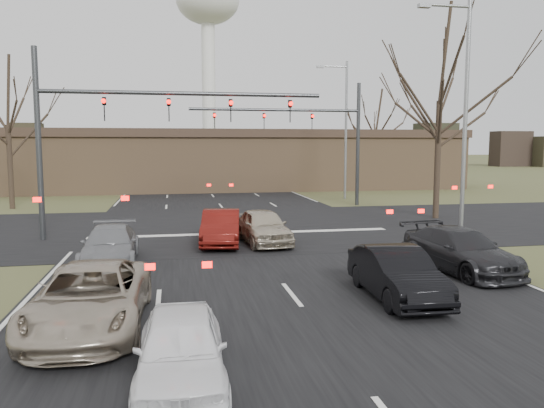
{
  "coord_description": "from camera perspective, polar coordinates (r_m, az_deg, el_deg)",
  "views": [
    {
      "loc": [
        -3.08,
        -10.48,
        4.02
      ],
      "look_at": [
        0.24,
        7.14,
        2.0
      ],
      "focal_mm": 35.0,
      "sensor_mm": 36.0,
      "label": 1
    }
  ],
  "objects": [
    {
      "name": "water_tower",
      "position": [
        134.52,
        -6.93,
        19.91
      ],
      "size": [
        15.0,
        15.0,
        44.5
      ],
      "color": "silver",
      "rests_on": "ground"
    },
    {
      "name": "building",
      "position": [
        48.76,
        -4.71,
        4.82
      ],
      "size": [
        42.4,
        10.4,
        5.3
      ],
      "color": "#8A6A4A",
      "rests_on": "ground"
    },
    {
      "name": "road_cross",
      "position": [
        25.97,
        -3.74,
        -2.45
      ],
      "size": [
        200.0,
        14.0,
        0.02
      ],
      "primitive_type": "cube",
      "color": "black",
      "rests_on": "ground"
    },
    {
      "name": "mast_arm_near",
      "position": [
        23.6,
        -16.08,
        8.74
      ],
      "size": [
        12.12,
        0.24,
        8.0
      ],
      "color": "#383A3D",
      "rests_on": "ground"
    },
    {
      "name": "car_charcoal_sedan",
      "position": [
        17.87,
        19.6,
        -4.71
      ],
      "size": [
        2.49,
        4.9,
        1.36
      ],
      "primitive_type": "imported",
      "rotation": [
        0.0,
        0.0,
        0.13
      ],
      "color": "black",
      "rests_on": "ground"
    },
    {
      "name": "car_silver_ahead",
      "position": [
        21.5,
        -0.96,
        -2.43
      ],
      "size": [
        2.05,
        4.3,
        1.42
      ],
      "primitive_type": "imported",
      "rotation": [
        0.0,
        0.0,
        0.09
      ],
      "color": "#B7AB94",
      "rests_on": "ground"
    },
    {
      "name": "tree_right_far",
      "position": [
        49.03,
        11.15,
        9.75
      ],
      "size": [
        5.4,
        5.4,
        9.0
      ],
      "color": "black",
      "rests_on": "ground"
    },
    {
      "name": "mast_arm_far",
      "position": [
        34.75,
        4.84,
        8.05
      ],
      "size": [
        11.12,
        0.24,
        8.0
      ],
      "color": "#383A3D",
      "rests_on": "ground"
    },
    {
      "name": "tree_right_near",
      "position": [
        30.38,
        17.75,
        15.37
      ],
      "size": [
        6.9,
        6.9,
        11.5
      ],
      "color": "black",
      "rests_on": "ground"
    },
    {
      "name": "car_white_sedan",
      "position": [
        9.3,
        -9.78,
        -15.08
      ],
      "size": [
        1.57,
        3.71,
        1.25
      ],
      "primitive_type": "imported",
      "rotation": [
        0.0,
        0.0,
        -0.02
      ],
      "color": "white",
      "rests_on": "ground"
    },
    {
      "name": "car_grey_ahead",
      "position": [
        18.69,
        -17.03,
        -4.28
      ],
      "size": [
        1.86,
        4.41,
        1.27
      ],
      "primitive_type": "imported",
      "rotation": [
        0.0,
        0.0,
        0.02
      ],
      "color": "gray",
      "rests_on": "ground"
    },
    {
      "name": "streetlight_right_far",
      "position": [
        39.51,
        7.72,
        8.65
      ],
      "size": [
        2.34,
        0.25,
        10.0
      ],
      "color": "gray",
      "rests_on": "ground"
    },
    {
      "name": "streetlight_right_near",
      "position": [
        23.74,
        19.75,
        9.84
      ],
      "size": [
        2.34,
        0.25,
        10.0
      ],
      "color": "gray",
      "rests_on": "ground"
    },
    {
      "name": "road_main",
      "position": [
        70.66,
        -8.17,
        3.11
      ],
      "size": [
        14.0,
        300.0,
        0.02
      ],
      "primitive_type": "cube",
      "color": "black",
      "rests_on": "ground"
    },
    {
      "name": "car_black_hatch",
      "position": [
        14.28,
        13.26,
        -7.3
      ],
      "size": [
        1.53,
        4.11,
        1.34
      ],
      "primitive_type": "imported",
      "rotation": [
        0.0,
        0.0,
        -0.03
      ],
      "color": "black",
      "rests_on": "ground"
    },
    {
      "name": "car_red_ahead",
      "position": [
        21.47,
        -5.5,
        -2.52
      ],
      "size": [
        2.0,
        4.36,
        1.39
      ],
      "primitive_type": "imported",
      "rotation": [
        0.0,
        0.0,
        -0.13
      ],
      "color": "#5A100C",
      "rests_on": "ground"
    },
    {
      "name": "car_silver_suv",
      "position": [
        12.33,
        -18.98,
        -9.56
      ],
      "size": [
        2.46,
        5.09,
        1.4
      ],
      "primitive_type": "imported",
      "rotation": [
        0.0,
        0.0,
        -0.03
      ],
      "color": "#AC9F8B",
      "rests_on": "ground"
    },
    {
      "name": "ground",
      "position": [
        11.64,
        5.52,
        -13.81
      ],
      "size": [
        360.0,
        360.0,
        0.0
      ],
      "primitive_type": "plane",
      "color": "#474D29",
      "rests_on": "ground"
    },
    {
      "name": "tree_left_far",
      "position": [
        36.99,
        -26.7,
        10.91
      ],
      "size": [
        5.7,
        5.7,
        9.5
      ],
      "color": "black",
      "rests_on": "ground"
    }
  ]
}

